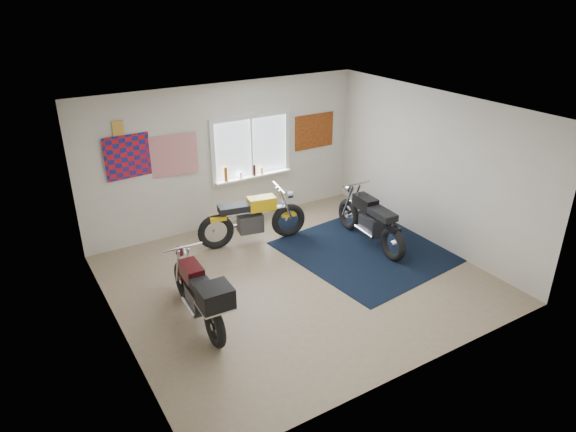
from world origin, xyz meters
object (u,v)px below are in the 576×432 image
navy_rug (367,250)px  black_chrome_bike (370,221)px  yellow_triumph (252,220)px  maroon_tourer (201,295)px

navy_rug → black_chrome_bike: size_ratio=1.33×
navy_rug → yellow_triumph: size_ratio=1.30×
yellow_triumph → black_chrome_bike: yellow_triumph is taller
maroon_tourer → yellow_triumph: bearing=-41.3°
black_chrome_bike → navy_rug: bearing=139.0°
yellow_triumph → maroon_tourer: 2.53m
navy_rug → black_chrome_bike: black_chrome_bike is taller
navy_rug → yellow_triumph: yellow_triumph is taller
navy_rug → maroon_tourer: (-3.31, -0.49, 0.48)m
black_chrome_bike → maroon_tourer: (-3.51, -0.69, 0.05)m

